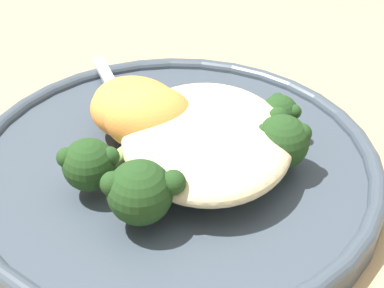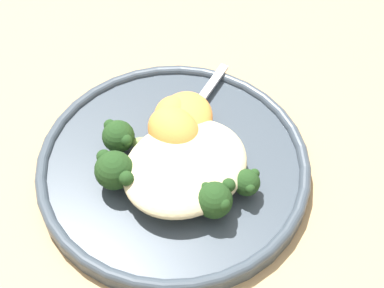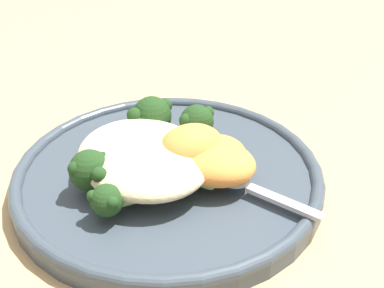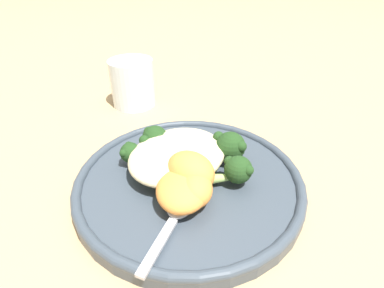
% 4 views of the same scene
% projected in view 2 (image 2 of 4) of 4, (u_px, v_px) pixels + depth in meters
% --- Properties ---
extents(ground_plane, '(4.00, 4.00, 0.00)m').
position_uv_depth(ground_plane, '(166.00, 179.00, 0.66)').
color(ground_plane, tan).
extents(plate, '(0.28, 0.28, 0.02)m').
position_uv_depth(plate, '(171.00, 165.00, 0.65)').
color(plate, '#38424C').
rests_on(plate, ground_plane).
extents(quinoa_mound, '(0.13, 0.11, 0.03)m').
position_uv_depth(quinoa_mound, '(185.00, 167.00, 0.62)').
color(quinoa_mound, beige).
rests_on(quinoa_mound, plate).
extents(broccoli_stalk_0, '(0.10, 0.09, 0.03)m').
position_uv_depth(broccoli_stalk_0, '(134.00, 138.00, 0.64)').
color(broccoli_stalk_0, '#8EB25B').
rests_on(broccoli_stalk_0, plate).
extents(broccoli_stalk_1, '(0.12, 0.05, 0.04)m').
position_uv_depth(broccoli_stalk_1, '(124.00, 167.00, 0.62)').
color(broccoli_stalk_1, '#8EB25B').
rests_on(broccoli_stalk_1, plate).
extents(broccoli_stalk_2, '(0.11, 0.04, 0.03)m').
position_uv_depth(broccoli_stalk_2, '(165.00, 169.00, 0.62)').
color(broccoli_stalk_2, '#8EB25B').
rests_on(broccoli_stalk_2, plate).
extents(broccoli_stalk_3, '(0.08, 0.09, 0.03)m').
position_uv_depth(broccoli_stalk_3, '(198.00, 173.00, 0.62)').
color(broccoli_stalk_3, '#8EB25B').
rests_on(broccoli_stalk_3, plate).
extents(broccoli_stalk_4, '(0.06, 0.10, 0.04)m').
position_uv_depth(broccoli_stalk_4, '(213.00, 185.00, 0.61)').
color(broccoli_stalk_4, '#8EB25B').
rests_on(broccoli_stalk_4, plate).
extents(broccoli_stalk_5, '(0.03, 0.11, 0.03)m').
position_uv_depth(broccoli_stalk_5, '(230.00, 169.00, 0.62)').
color(broccoli_stalk_5, '#8EB25B').
rests_on(broccoli_stalk_5, plate).
extents(sweet_potato_chunk_0, '(0.05, 0.06, 0.04)m').
position_uv_depth(sweet_potato_chunk_0, '(174.00, 132.00, 0.64)').
color(sweet_potato_chunk_0, orange).
rests_on(sweet_potato_chunk_0, plate).
extents(sweet_potato_chunk_1, '(0.09, 0.09, 0.03)m').
position_uv_depth(sweet_potato_chunk_1, '(184.00, 119.00, 0.66)').
color(sweet_potato_chunk_1, orange).
rests_on(sweet_potato_chunk_1, plate).
extents(sweet_potato_chunk_2, '(0.06, 0.06, 0.03)m').
position_uv_depth(sweet_potato_chunk_2, '(172.00, 116.00, 0.66)').
color(sweet_potato_chunk_2, orange).
rests_on(sweet_potato_chunk_2, plate).
extents(spoon, '(0.10, 0.05, 0.01)m').
position_uv_depth(spoon, '(193.00, 109.00, 0.68)').
color(spoon, '#B7B7BC').
rests_on(spoon, plate).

